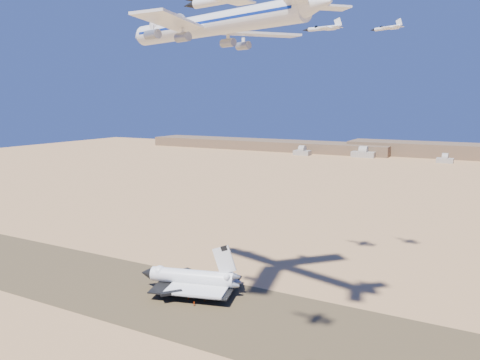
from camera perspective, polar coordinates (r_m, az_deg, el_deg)
The scene contains 11 objects.
ground at distance 174.31m, azimuth -5.18°, elevation -15.02°, with size 1200.00×1200.00×0.00m, color tan.
runway at distance 174.30m, azimuth -5.18°, elevation -15.01°, with size 600.00×50.00×0.06m, color brown.
ridgeline at distance 662.52m, azimuth 26.30°, elevation 2.93°, with size 960.00×90.00×18.00m.
hangars at distance 632.46m, azimuth 14.32°, elevation 3.09°, with size 200.50×29.50×30.00m.
shuttle at distance 184.08m, azimuth -5.94°, elevation -11.88°, with size 40.14×31.20×19.63m.
carrier_747 at distance 153.12m, azimuth -4.23°, elevation 18.28°, with size 84.29×63.08×21.05m.
crew_a at distance 178.85m, azimuth -6.29°, elevation -14.06°, with size 0.62×0.41×1.70m, color #D03E0C.
crew_b at distance 177.33m, azimuth -4.33°, elevation -14.21°, with size 0.90×0.52×1.86m, color #D03E0C.
crew_c at distance 173.80m, azimuth -5.62°, elevation -14.74°, with size 1.09×0.56×1.85m, color #D03E0C.
chase_jet_d at distance 188.11m, azimuth 10.11°, elevation 17.76°, with size 16.39×9.05×4.09m.
chase_jet_e at distance 197.53m, azimuth 17.48°, elevation 17.28°, with size 13.85×8.25×3.58m.
Camera 1 is at (88.50, -131.65, 72.25)m, focal length 35.00 mm.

